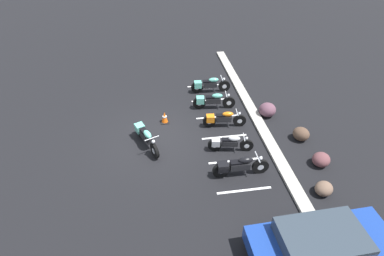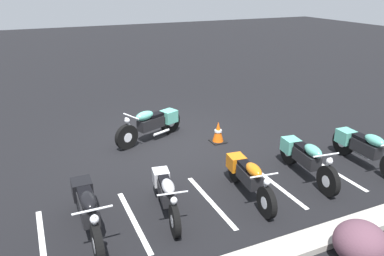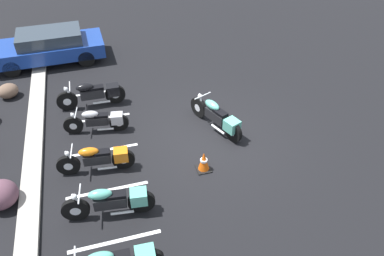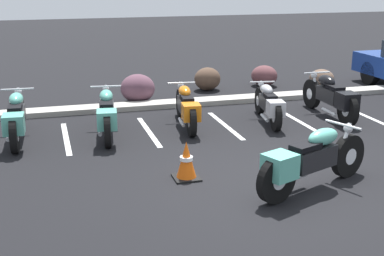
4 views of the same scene
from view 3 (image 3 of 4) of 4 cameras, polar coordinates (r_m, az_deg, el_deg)
ground at (r=11.39m, az=2.90°, el=-1.45°), size 60.00×60.00×0.00m
motorcycle_teal_featured at (r=11.43m, az=3.93°, el=1.69°), size 2.15×1.07×0.89m
parked_bike_1 at (r=9.13m, az=-11.95°, el=-10.87°), size 0.66×2.19×0.86m
parked_bike_2 at (r=10.32m, az=-13.91°, el=-4.51°), size 0.61×2.07×0.81m
parked_bike_3 at (r=11.71m, az=-13.97°, el=1.10°), size 0.65×1.95×0.77m
parked_bike_4 at (r=12.91m, az=-14.65°, el=5.08°), size 0.63×2.25×0.89m
car_blue at (r=16.19m, az=-21.03°, el=11.56°), size 1.90×4.34×1.29m
concrete_curb at (r=11.16m, az=-23.17°, el=-5.73°), size 18.00×0.50×0.12m
landscape_rock_1 at (r=10.34m, az=-27.18°, el=-9.04°), size 0.99×0.99×0.69m
landscape_rock_3 at (r=14.54m, az=-26.23°, el=5.09°), size 0.87×0.90×0.50m
traffic_cone at (r=10.15m, az=1.81°, el=-5.14°), size 0.40×0.40×0.60m
stall_line_1 at (r=8.98m, az=-11.64°, el=-16.58°), size 0.10×2.10×0.00m
stall_line_2 at (r=10.03m, az=-12.74°, el=-9.24°), size 0.10×2.10×0.00m
stall_line_3 at (r=11.22m, az=-13.59°, el=-3.36°), size 0.10×2.10×0.00m
stall_line_4 at (r=12.50m, az=-14.27°, el=1.35°), size 0.10×2.10×0.00m
stall_line_5 at (r=13.86m, az=-14.81°, el=5.17°), size 0.10×2.10×0.00m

